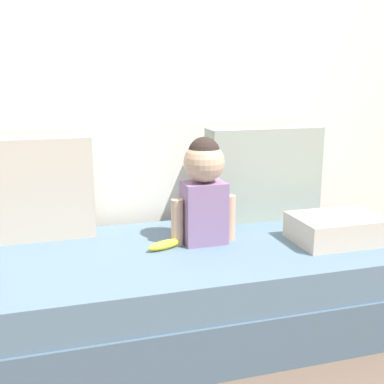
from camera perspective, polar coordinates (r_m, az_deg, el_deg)
name	(u,v)px	position (r m, az deg, el deg)	size (l,w,h in m)	color
ground_plane	(177,328)	(2.26, -1.76, -15.96)	(12.00, 12.00, 0.00)	brown
back_wall	(148,77)	(2.51, -5.26, 13.51)	(5.21, 0.10, 2.23)	silver
couch	(177,290)	(2.17, -1.80, -11.61)	(2.01, 0.86, 0.39)	#495F70
throw_pillow_left	(41,188)	(2.29, -17.53, 0.45)	(0.46, 0.16, 0.47)	#C1B29E
throw_pillow_right	(263,174)	(2.51, 8.50, 2.20)	(0.60, 0.16, 0.48)	#99A393
toddler	(204,187)	(2.11, 1.43, 0.62)	(0.30, 0.18, 0.48)	gray
banana	(165,245)	(2.09, -3.25, -6.30)	(0.17, 0.04, 0.04)	yellow
folded_blanket	(337,229)	(2.27, 16.93, -4.19)	(0.40, 0.28, 0.12)	beige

